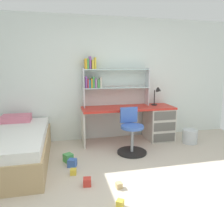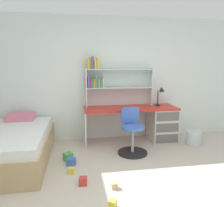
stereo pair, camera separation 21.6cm
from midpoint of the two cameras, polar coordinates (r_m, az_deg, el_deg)
The scene contains 13 objects.
room_shell at distance 3.23m, azimuth -16.61°, elevation 4.59°, with size 5.67×5.88×2.50m.
desk at distance 4.57m, azimuth 12.17°, elevation -4.64°, with size 1.85×0.59×0.71m.
bookshelf_hutch at distance 4.36m, azimuth 0.53°, elevation 6.48°, with size 1.35×0.22×0.99m.
desk_lamp at distance 4.58m, azimuth 14.21°, elevation 2.54°, with size 0.20×0.17×0.38m.
swivel_chair at distance 3.87m, azimuth 6.95°, elevation -8.44°, with size 0.52×0.52×0.79m.
bed_platform at distance 3.82m, azimuth -23.51°, elevation -10.26°, with size 1.15×1.86×0.64m.
waste_bin at distance 4.61m, azimuth 21.95°, elevation -8.39°, with size 0.29×0.29×0.28m, color silver.
toy_block_green_0 at distance 3.68m, azimuth -9.82°, elevation -13.64°, with size 0.13×0.13×0.13m, color #479E51.
toy_block_blue_1 at distance 3.51m, azimuth -8.91°, elevation -14.96°, with size 0.12×0.12×0.12m, color #3860B7.
toy_block_natural_2 at distance 2.92m, azimuth 2.84°, elevation -20.79°, with size 0.07×0.07×0.07m, color tan.
toy_block_red_3 at distance 2.99m, azimuth -5.47°, elevation -19.68°, with size 0.10×0.10×0.10m, color red.
toy_block_yellow_4 at distance 3.29m, azimuth -8.78°, elevation -17.06°, with size 0.08×0.08×0.08m, color gold.
toy_block_yellow_5 at distance 2.62m, azimuth 2.74°, elevation -24.84°, with size 0.07×0.07×0.07m, color gold.
Camera 2 is at (-0.70, -2.00, 1.53)m, focal length 34.74 mm.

